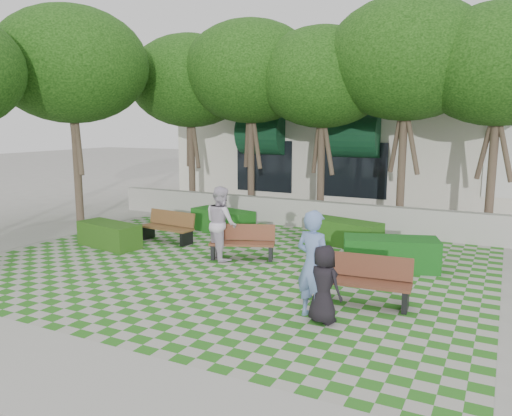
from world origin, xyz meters
The scene contains 17 objects.
ground centered at (0.00, 0.00, 0.00)m, with size 90.00×90.00×0.00m, color gray.
lawn centered at (0.00, 1.00, 0.01)m, with size 12.00×12.00×0.00m, color #2B721E.
sidewalk_south centered at (0.00, -4.70, 0.01)m, with size 16.00×2.00×0.01m, color #9E9B93.
sidewalk_west centered at (-7.20, 1.00, 0.01)m, with size 2.00×12.00×0.01m, color #9E9B93.
retaining_wall centered at (0.00, 6.20, 0.45)m, with size 15.00×0.36×0.90m, color #9E9B93.
bench_east centered at (3.62, -0.06, 0.45)m, with size 1.83×0.75×0.94m.
bench_mid centered at (-0.01, 1.75, 0.42)m, with size 1.74×1.12×0.87m.
bench_west centered at (-2.84, 2.39, 0.43)m, with size 1.75×0.74×0.89m.
hedge_east centered at (3.59, 2.50, 0.38)m, with size 2.19×0.88×0.77m, color #134A17.
hedge_midright centered at (1.93, 4.29, 0.36)m, with size 2.06×0.82×0.72m, color #204E15.
hedge_midleft centered at (-2.08, 4.23, 0.36)m, with size 2.07×0.83×0.72m, color #154E14.
hedge_west centered at (-3.96, 1.13, 0.34)m, with size 1.95×0.78×0.68m, color #214813.
person_blue centered at (2.99, -1.16, 0.98)m, with size 0.72×0.47×1.97m, color #6783BC.
person_dark centered at (3.23, -1.28, 0.69)m, with size 0.68×0.44×1.39m, color black.
person_white centered at (-0.48, 1.48, 0.94)m, with size 0.92×0.71×1.88m, color silver.
tree_row centered at (-1.86, 5.95, 5.18)m, with size 17.70×13.40×7.41m.
building centered at (0.93, 14.08, 2.52)m, with size 18.00×8.92×5.15m.
Camera 1 is at (5.93, -9.22, 3.47)m, focal length 35.00 mm.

